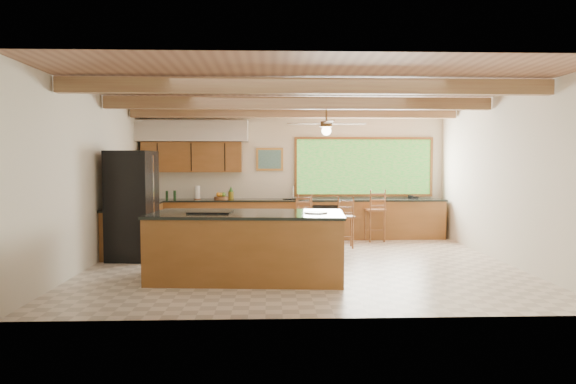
{
  "coord_description": "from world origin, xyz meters",
  "views": [
    {
      "loc": [
        -0.55,
        -8.97,
        1.77
      ],
      "look_at": [
        -0.2,
        0.8,
        1.21
      ],
      "focal_mm": 32.0,
      "sensor_mm": 36.0,
      "label": 1
    }
  ],
  "objects": [
    {
      "name": "ground",
      "position": [
        0.0,
        0.0,
        0.0
      ],
      "size": [
        7.2,
        7.2,
        0.0
      ],
      "primitive_type": "plane",
      "color": "beige",
      "rests_on": "ground"
    },
    {
      "name": "island",
      "position": [
        -0.89,
        -1.19,
        0.51
      ],
      "size": [
        3.0,
        1.59,
        1.03
      ],
      "rotation": [
        0.0,
        0.0,
        -0.08
      ],
      "color": "brown",
      "rests_on": "ground"
    },
    {
      "name": "room_shell",
      "position": [
        -0.17,
        0.65,
        2.21
      ],
      "size": [
        7.27,
        6.54,
        3.02
      ],
      "color": "silver",
      "rests_on": "ground"
    },
    {
      "name": "bar_stool_d",
      "position": [
        1.82,
        2.39,
        0.7
      ],
      "size": [
        0.48,
        0.48,
        1.18
      ],
      "rotation": [
        0.0,
        0.0,
        0.14
      ],
      "color": "brown",
      "rests_on": "ground"
    },
    {
      "name": "bar_stool_c",
      "position": [
        1.01,
        1.54,
        0.63
      ],
      "size": [
        0.4,
        0.4,
        1.07
      ],
      "rotation": [
        0.0,
        0.0,
        -0.04
      ],
      "color": "brown",
      "rests_on": "ground"
    },
    {
      "name": "counter_run",
      "position": [
        -0.82,
        2.52,
        0.46
      ],
      "size": [
        7.12,
        3.1,
        1.23
      ],
      "color": "brown",
      "rests_on": "ground"
    },
    {
      "name": "bar_stool_a",
      "position": [
        0.1,
        1.65,
        0.63
      ],
      "size": [
        0.46,
        0.46,
        1.06
      ],
      "rotation": [
        0.0,
        0.0,
        0.26
      ],
      "color": "brown",
      "rests_on": "ground"
    },
    {
      "name": "refrigerator",
      "position": [
        -3.05,
        0.4,
        0.99
      ],
      "size": [
        0.85,
        0.83,
        1.98
      ],
      "rotation": [
        0.0,
        0.0,
        -0.1
      ],
      "color": "black",
      "rests_on": "ground"
    },
    {
      "name": "bar_stool_b",
      "position": [
        0.25,
        2.39,
        0.64
      ],
      "size": [
        0.45,
        0.45,
        1.08
      ],
      "rotation": [
        0.0,
        0.0,
        -0.18
      ],
      "color": "brown",
      "rests_on": "ground"
    }
  ]
}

